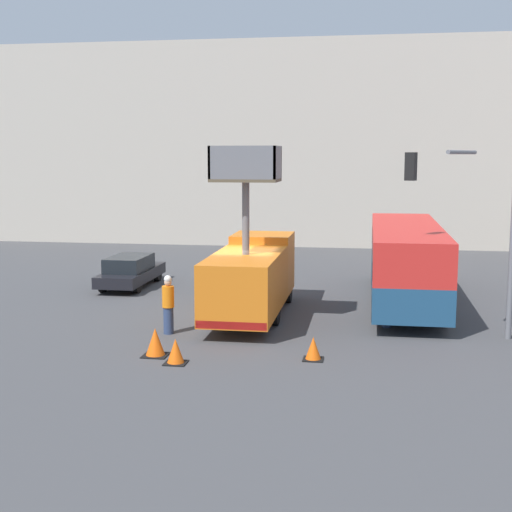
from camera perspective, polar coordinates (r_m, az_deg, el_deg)
ground_plane at (r=25.02m, az=-1.34°, el=-4.86°), size 120.00×120.00×0.00m
building_backdrop_far at (r=48.43m, az=3.89°, el=8.84°), size 44.00×10.00×12.53m
utility_truck at (r=24.80m, az=-0.34°, el=-1.42°), size 2.21×7.48×5.90m
city_bus at (r=27.67m, az=11.88°, el=-0.11°), size 2.54×11.30×2.96m
traffic_light_pole at (r=23.01m, az=17.08°, el=3.86°), size 3.32×3.06×5.99m
road_worker_near_truck at (r=22.63m, az=-7.04°, el=-3.87°), size 0.38×0.38×1.87m
road_worker_directing at (r=23.73m, az=10.45°, el=-3.50°), size 0.38×0.38×1.79m
traffic_cone_near_truck at (r=19.56m, az=-6.45°, el=-7.63°), size 0.60×0.60×0.69m
traffic_cone_mid_road at (r=20.34m, az=-8.06°, el=-6.89°), size 0.70×0.70×0.80m
traffic_cone_far_side at (r=19.85m, az=4.60°, el=-7.43°), size 0.57×0.57×0.65m
parked_car_curbside at (r=30.95m, az=-10.01°, el=-1.17°), size 1.71×4.65×1.35m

